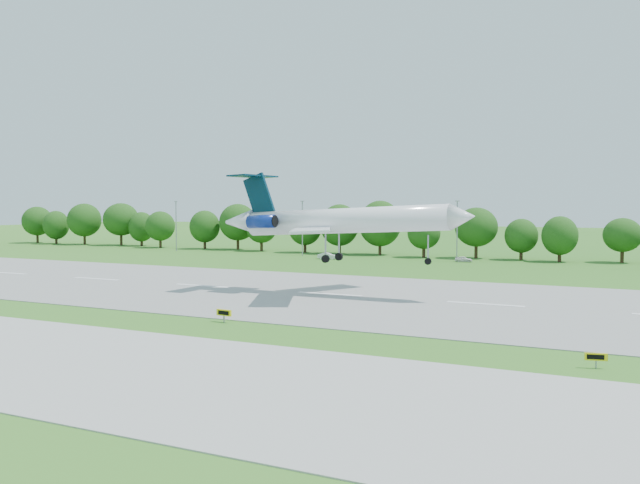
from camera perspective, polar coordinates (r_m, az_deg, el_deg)
The scene contains 10 objects.
ground at distance 60.82m, azimuth 7.29°, elevation -8.00°, with size 600.00×600.00×0.00m, color #255F19.
runway at distance 84.45m, azimuth 13.08°, elevation -4.89°, with size 400.00×45.00×0.08m, color gray.
taxiway at distance 44.73m, azimuth -0.75°, elevation -12.01°, with size 400.00×23.00×0.08m, color #ADADA8.
tree_line at distance 149.63m, azimuth 19.36°, elevation 0.85°, with size 288.40×8.40×10.40m.
light_poles at distance 140.11m, azimuth 17.79°, elevation 0.79°, with size 175.90×0.25×12.19m.
airliner at distance 90.36m, azimuth 1.05°, elevation 1.77°, with size 34.51×25.21×11.53m.
taxi_sign_left at distance 70.94m, azimuth -7.69°, elevation -5.64°, with size 1.80×0.41×1.26m.
taxi_sign_centre at distance 54.75m, azimuth 21.22°, elevation -8.58°, with size 1.56×0.54×1.10m.
service_vehicle_a at distance 148.53m, azimuth 0.60°, elevation -1.12°, with size 1.42×4.08×1.34m, color silver.
service_vehicle_b at distance 144.11m, azimuth 11.41°, elevation -1.35°, with size 1.37×3.41×1.16m, color silver.
Camera 1 is at (20.20, -56.16, 11.74)m, focal length 40.00 mm.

